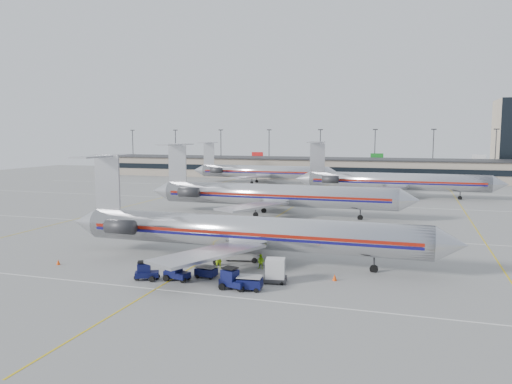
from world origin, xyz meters
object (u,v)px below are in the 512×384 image
at_px(jet_foreground, 241,231).
at_px(uld_container, 275,270).
at_px(belt_loader, 244,255).
at_px(tug_center, 176,271).
at_px(jet_second_row, 271,195).

distance_m(jet_foreground, uld_container, 8.48).
bearing_deg(jet_foreground, uld_container, -48.34).
bearing_deg(uld_container, jet_foreground, 120.81).
bearing_deg(belt_loader, uld_container, -63.16).
distance_m(jet_foreground, tug_center, 9.36).
relative_size(jet_foreground, belt_loader, 8.73).
relative_size(tug_center, belt_loader, 0.52).
height_order(tug_center, belt_loader, belt_loader).
xyz_separation_m(jet_foreground, belt_loader, (0.18, 0.40, -2.59)).
height_order(jet_foreground, jet_second_row, jet_second_row).
bearing_deg(belt_loader, jet_second_row, 88.18).
xyz_separation_m(jet_second_row, tug_center, (1.78, -38.77, -2.61)).
bearing_deg(tug_center, jet_foreground, 82.29).
bearing_deg(uld_container, jet_second_row, 95.49).
relative_size(jet_second_row, belt_loader, 9.28).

